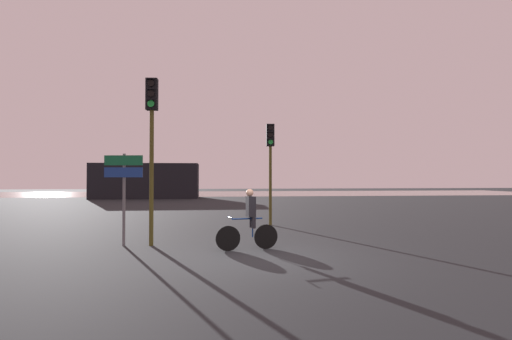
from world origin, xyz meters
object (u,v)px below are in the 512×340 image
at_px(distant_building, 146,181).
at_px(traffic_light_center, 270,154).
at_px(direction_sign_post, 124,182).
at_px(cyclist, 250,219).
at_px(traffic_light_near_left, 152,130).

xyz_separation_m(distant_building, traffic_light_center, (8.49, -22.44, 1.25)).
height_order(distant_building, direction_sign_post, distant_building).
bearing_deg(direction_sign_post, cyclist, 173.15).
xyz_separation_m(distant_building, cyclist, (7.12, -27.88, -0.80)).
bearing_deg(distant_building, traffic_light_center, -69.28).
relative_size(distant_building, traffic_light_near_left, 2.03).
relative_size(traffic_light_near_left, direction_sign_post, 1.82).
xyz_separation_m(traffic_light_near_left, direction_sign_post, (-0.77, 0.04, -1.49)).
relative_size(distant_building, direction_sign_post, 3.71).
bearing_deg(distant_building, cyclist, -75.67).
bearing_deg(cyclist, traffic_light_center, -25.56).
bearing_deg(traffic_light_near_left, cyclist, 164.21).
height_order(distant_building, traffic_light_near_left, traffic_light_near_left).
bearing_deg(direction_sign_post, distant_building, -73.05).
bearing_deg(distant_building, direction_sign_post, -82.27).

